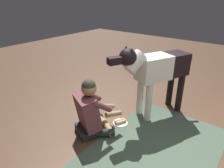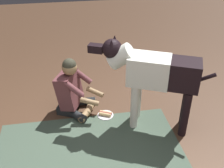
{
  "view_description": "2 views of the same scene",
  "coord_description": "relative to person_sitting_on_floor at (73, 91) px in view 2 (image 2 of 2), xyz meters",
  "views": [
    {
      "loc": [
        2.07,
        1.02,
        1.9
      ],
      "look_at": [
        -0.03,
        -0.62,
        0.7
      ],
      "focal_mm": 32.68,
      "sensor_mm": 36.0,
      "label": 1
    },
    {
      "loc": [
        0.29,
        2.53,
        2.47
      ],
      "look_at": [
        -0.2,
        -0.31,
        0.67
      ],
      "focal_mm": 43.18,
      "sensor_mm": 36.0,
      "label": 2
    }
  ],
  "objects": [
    {
      "name": "large_dog",
      "position": [
        -1.02,
        0.46,
        0.45
      ],
      "size": [
        1.47,
        0.78,
        1.23
      ],
      "color": "silver",
      "rests_on": "ground"
    },
    {
      "name": "ground_plane",
      "position": [
        -0.3,
        0.73,
        -0.35
      ],
      "size": [
        13.73,
        13.73,
        0.0
      ],
      "primitive_type": "plane",
      "color": "#4C3222"
    },
    {
      "name": "area_rug",
      "position": [
        -0.14,
        0.91,
        -0.35
      ],
      "size": [
        2.3,
        1.45,
        0.01
      ],
      "primitive_type": "cube",
      "color": "#405242",
      "rests_on": "ground"
    },
    {
      "name": "hot_dog_on_plate",
      "position": [
        -0.44,
        0.2,
        -0.33
      ],
      "size": [
        0.23,
        0.23,
        0.06
      ],
      "color": "silver",
      "rests_on": "ground"
    },
    {
      "name": "person_sitting_on_floor",
      "position": [
        0.0,
        0.0,
        0.0
      ],
      "size": [
        0.72,
        0.62,
        0.86
      ],
      "color": "black",
      "rests_on": "ground"
    }
  ]
}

